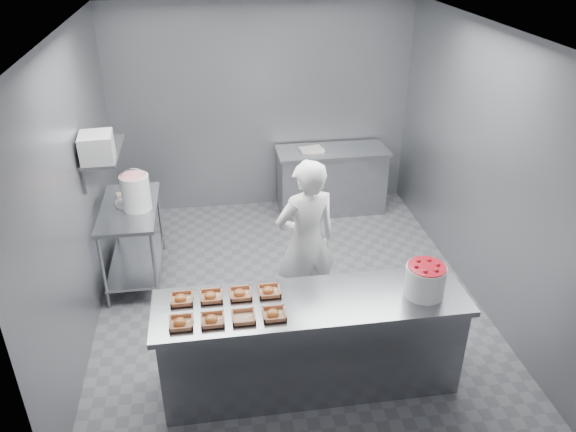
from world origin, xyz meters
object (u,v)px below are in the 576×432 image
object	(u,v)px
prep_table	(132,231)
tray_3	(274,314)
tray_0	(181,323)
glaze_bucket	(136,191)
tray_6	(240,293)
strawberry_tub	(425,279)
tray_1	(212,320)
worker	(306,242)
tray_7	(269,291)
tray_4	(181,299)
service_counter	(311,343)
back_counter	(331,180)
appliance	(97,147)
tray_2	(244,317)
tray_5	(211,296)

from	to	relation	value
prep_table	tray_3	distance (m)	2.50
tray_0	glaze_bucket	distance (m)	2.11
tray_6	strawberry_tub	bearing A→B (deg)	-7.61
tray_1	worker	world-z (taller)	worker
tray_6	strawberry_tub	distance (m)	1.53
tray_0	tray_7	world-z (taller)	same
tray_4	service_counter	bearing A→B (deg)	-8.30
strawberry_tub	back_counter	bearing A→B (deg)	90.59
tray_0	appliance	world-z (taller)	appliance
glaze_bucket	appliance	size ratio (longest dim) A/B	1.32
tray_2	tray_5	world-z (taller)	tray_5
tray_3	tray_0	bearing A→B (deg)	180.00
worker	back_counter	bearing A→B (deg)	-122.71
appliance	tray_7	bearing A→B (deg)	-49.98
tray_1	tray_7	distance (m)	0.57
back_counter	tray_6	bearing A→B (deg)	-115.47
worker	glaze_bucket	distance (m)	1.92
tray_6	glaze_bucket	bearing A→B (deg)	119.20
tray_5	service_counter	bearing A→B (deg)	-10.69
back_counter	glaze_bucket	bearing A→B (deg)	-150.91
tray_3	appliance	size ratio (longest dim) A/B	0.53
tray_3	tray_5	bearing A→B (deg)	147.35
glaze_bucket	tray_3	bearing A→B (deg)	-59.36
tray_6	worker	distance (m)	1.09
back_counter	strawberry_tub	distance (m)	3.35
tray_1	appliance	world-z (taller)	appliance
prep_table	tray_7	distance (m)	2.25
prep_table	strawberry_tub	bearing A→B (deg)	-37.70
worker	tray_5	bearing A→B (deg)	27.31
tray_0	tray_4	bearing A→B (deg)	90.00
tray_4	tray_5	bearing A→B (deg)	0.00
tray_1	tray_2	world-z (taller)	tray_1
tray_1	tray_5	size ratio (longest dim) A/B	1.00
tray_6	tray_7	xyz separation A→B (m)	(0.24, 0.00, 0.00)
back_counter	tray_6	world-z (taller)	tray_6
tray_4	tray_5	xyz separation A→B (m)	(0.24, 0.00, 0.00)
tray_1	tray_4	xyz separation A→B (m)	(-0.24, 0.31, 0.00)
tray_3	tray_6	bearing A→B (deg)	127.96
tray_7	glaze_bucket	distance (m)	2.12
service_counter	worker	size ratio (longest dim) A/B	1.50
back_counter	tray_4	distance (m)	3.69
tray_2	tray_6	size ratio (longest dim) A/B	1.00
tray_1	glaze_bucket	bearing A→B (deg)	109.66
tray_4	appliance	bearing A→B (deg)	116.63
tray_3	appliance	distance (m)	2.48
tray_0	strawberry_tub	size ratio (longest dim) A/B	0.56
tray_7	strawberry_tub	bearing A→B (deg)	-9.02
tray_3	worker	xyz separation A→B (m)	(0.46, 1.13, -0.06)
prep_table	tray_1	xyz separation A→B (m)	(0.84, -2.10, 0.33)
tray_5	strawberry_tub	size ratio (longest dim) A/B	0.56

